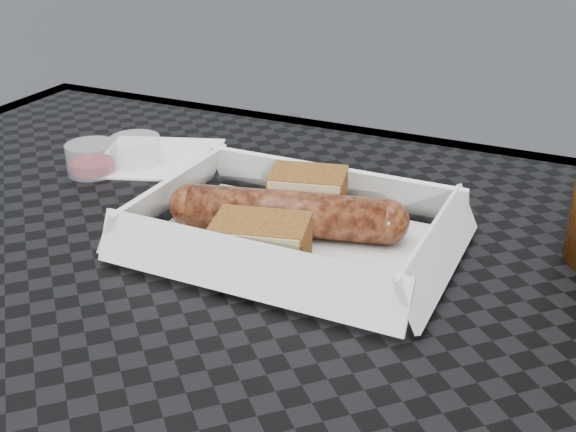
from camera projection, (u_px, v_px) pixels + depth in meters
name	position (u px, v px, depth m)	size (l,w,h in m)	color
patio_table	(131.00, 358.00, 0.57)	(0.80, 0.80, 0.74)	black
food_tray	(293.00, 242.00, 0.58)	(0.22, 0.15, 0.00)	white
bratwurst	(287.00, 213.00, 0.58)	(0.19, 0.08, 0.04)	brown
bread_near	(308.00, 194.00, 0.61)	(0.06, 0.05, 0.04)	brown
bread_far	(261.00, 242.00, 0.54)	(0.07, 0.05, 0.04)	brown
veg_garnish	(356.00, 286.00, 0.51)	(0.03, 0.03, 0.00)	#E44F09
napkin	(159.00, 157.00, 0.75)	(0.12, 0.12, 0.00)	white
condiment_cup_sauce	(92.00, 158.00, 0.71)	(0.05, 0.05, 0.03)	maroon
condiment_cup_empty	(136.00, 151.00, 0.73)	(0.05, 0.05, 0.03)	silver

